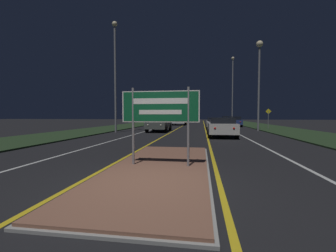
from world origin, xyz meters
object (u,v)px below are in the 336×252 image
Objects in this scene: highway_sign at (160,110)px; car_receding_3 at (227,120)px; streetlight_left_near at (115,65)px; streetlight_right_near at (259,67)px; car_approaching_1 at (180,120)px; car_receding_2 at (234,121)px; car_approaching_0 at (159,124)px; car_receding_0 at (221,126)px; streetlight_right_far at (233,84)px; warning_sign at (268,117)px; car_receding_1 at (214,123)px.

car_receding_3 is (5.66, 35.43, -0.96)m from highway_sign.
streetlight_left_near is 1.13× the size of streetlight_right_near.
car_receding_3 is at bearing 37.18° from car_approaching_1.
car_receding_2 is (-1.09, 8.91, -5.52)m from streetlight_right_near.
car_approaching_1 is (-7.98, -6.05, 0.01)m from car_receding_3.
car_receding_0 is at bearing -38.89° from car_approaching_0.
streetlight_right_far reaches higher than streetlight_right_near.
car_approaching_0 is at bearing -112.36° from car_receding_3.
warning_sign is (2.82, -6.04, 0.68)m from car_receding_2.
car_receding_3 is at bearing 83.02° from car_receding_0.
car_receding_2 is 8.72m from car_approaching_1.
warning_sign reaches higher than car_receding_2.
car_approaching_1 is (4.20, 16.38, -5.26)m from streetlight_left_near.
warning_sign is at bearing 10.09° from car_receding_1.
highway_sign is at bearing -85.49° from car_approaching_1.
streetlight_left_near is 26.06m from car_receding_3.
car_receding_3 reaches higher than car_approaching_0.
streetlight_left_near is 22.76m from streetlight_right_far.
streetlight_right_near is at bearing 68.30° from highway_sign.
car_receding_1 is 17.13m from car_receding_3.
streetlight_left_near is 11.90m from car_receding_1.
streetlight_left_near is at bearing -123.81° from streetlight_right_far.
car_receding_0 is at bearing -99.36° from streetlight_right_far.
streetlight_right_near reaches higher than warning_sign.
car_approaching_0 is (-9.52, -2.01, -5.52)m from streetlight_right_near.
streetlight_right_near is at bearing 15.92° from streetlight_left_near.
car_receding_3 is at bearing 89.49° from car_receding_2.
car_approaching_1 is 2.16× the size of warning_sign.
car_approaching_0 is at bearing -127.64° from car_receding_2.
streetlight_right_far reaches higher than highway_sign.
streetlight_left_near is 0.89× the size of streetlight_right_far.
highway_sign reaches higher than car_receding_2.
streetlight_right_far is at bearing 74.91° from car_receding_1.
highway_sign is 15.05m from car_approaching_0.
highway_sign is 1.02× the size of warning_sign.
car_receding_0 is at bearing -96.98° from car_receding_3.
car_receding_1 is at bearing 156.05° from streetlight_right_near.
streetlight_right_far is 13.56m from warning_sign.
car_receding_3 is (-1.01, 18.67, -5.51)m from streetlight_right_near.
streetlight_right_near is 2.02× the size of car_receding_1.
streetlight_left_near reaches higher than car_receding_3.
car_receding_3 is at bearing 97.83° from streetlight_right_far.
streetlight_left_near is 18.29m from car_receding_2.
car_receding_0 is 25.26m from car_receding_3.
highway_sign is at bearing -111.70° from streetlight_right_near.
car_receding_2 reaches higher than car_receding_1.
car_receding_2 is 0.96× the size of car_approaching_0.
streetlight_right_far is 22.64m from car_receding_0.
car_receding_0 is at bearing -101.02° from car_receding_2.
streetlight_right_near is at bearing -121.13° from warning_sign.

